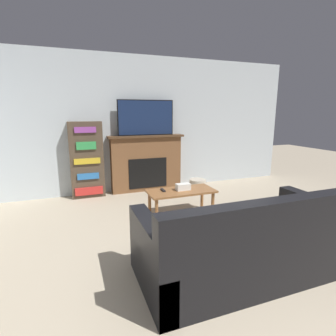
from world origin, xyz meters
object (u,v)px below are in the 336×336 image
couch (245,247)px  storage_basket (198,185)px  coffee_table (181,194)px  fireplace (146,163)px  tv (146,118)px  bookshelf (87,160)px

couch → storage_basket: couch is taller
storage_basket → coffee_table: bearing=-127.8°
fireplace → couch: bearing=-87.8°
tv → bookshelf: size_ratio=0.79×
coffee_table → storage_basket: size_ratio=3.11×
storage_basket → tv: bearing=155.2°
fireplace → coffee_table: (0.13, -1.53, -0.22)m
coffee_table → tv: bearing=94.9°
couch → coffee_table: couch is taller
coffee_table → storage_basket: (0.83, 1.07, -0.23)m
couch → tv: bearing=92.2°
fireplace → coffee_table: bearing=-85.2°
bookshelf → storage_basket: (2.13, -0.44, -0.59)m
bookshelf → couch: bearing=-67.6°
fireplace → bookshelf: bookshelf is taller
couch → storage_basket: (0.84, 2.70, -0.17)m
coffee_table → couch: bearing=-90.3°
bookshelf → coffee_table: bearing=-49.1°
tv → storage_basket: size_ratio=3.37×
coffee_table → storage_basket: bearing=52.2°
tv → coffee_table: tv is taller
coffee_table → bookshelf: bearing=130.9°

